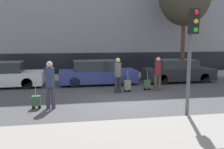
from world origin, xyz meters
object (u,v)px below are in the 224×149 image
trolley_left (36,101)px  parked_car_2 (177,71)px  pedestrian_right (158,71)px  parked_car_0 (4,75)px  trolley_right (147,84)px  traffic_light (192,41)px  parked_bicycle (104,71)px  pedestrian_left (50,82)px  pedestrian_center (118,73)px  parked_car_1 (97,73)px  trolley_center (127,85)px

trolley_left → parked_car_2: bearing=30.8°
trolley_left → pedestrian_right: (5.83, 2.46, 0.68)m
parked_car_0 → trolley_left: 5.35m
trolley_right → trolley_left: bearing=-154.1°
pedestrian_right → traffic_light: size_ratio=0.48×
parked_bicycle → parked_car_0: bearing=-160.2°
trolley_left → trolley_right: (5.29, 2.57, 0.02)m
pedestrian_left → trolley_left: size_ratio=1.75×
parked_car_2 → trolley_left: bearing=-149.2°
parked_bicycle → pedestrian_right: bearing=-64.5°
pedestrian_left → parked_car_0: bearing=126.9°
trolley_left → pedestrian_center: (3.65, 2.19, 0.69)m
trolley_right → parked_bicycle: (-1.61, 4.41, 0.16)m
parked_bicycle → parked_car_1: bearing=-108.4°
parked_car_0 → pedestrian_left: (2.82, -4.90, 0.39)m
parked_car_0 → trolley_right: size_ratio=3.85×
parked_bicycle → trolley_center: bearing=-83.8°
parked_car_1 → trolley_right: size_ratio=4.13×
pedestrian_left → trolley_right: 5.47m
parked_car_0 → trolley_right: parked_car_0 is taller
trolley_right → trolley_center: bearing=-169.2°
parked_car_2 → pedestrian_left: size_ratio=2.35×
traffic_light → parked_bicycle: 9.42m
trolley_right → traffic_light: (-0.06, -4.64, 2.26)m
parked_car_1 → pedestrian_center: (0.71, -2.58, 0.34)m
parked_car_0 → parked_car_1: (5.21, -0.07, 0.00)m
parked_car_2 → trolley_left: 9.31m
trolley_left → parked_car_1: bearing=58.3°
parked_car_0 → trolley_right: (7.56, -2.27, -0.33)m
parked_car_1 → trolley_left: 5.62m
pedestrian_left → parked_bicycle: 7.72m
trolley_right → parked_car_1: bearing=136.8°
pedestrian_right → parked_bicycle: 5.02m
parked_bicycle → parked_car_2: bearing=-27.1°
trolley_left → trolley_center: trolley_center is taller
trolley_left → traffic_light: size_ratio=0.29×
trolley_center → parked_bicycle: (-0.50, 4.62, 0.14)m
parked_bicycle → trolley_right: bearing=-69.9°
pedestrian_right → traffic_light: bearing=-86.6°
pedestrian_left → pedestrian_right: pedestrian_left is taller
pedestrian_left → trolley_center: (3.63, 2.42, -0.69)m
trolley_left → trolley_center: size_ratio=0.92×
trolley_left → parked_bicycle: (3.68, 6.97, 0.18)m
parked_car_0 → trolley_left: parked_car_0 is taller
pedestrian_left → trolley_center: pedestrian_left is taller
trolley_center → parked_car_1: bearing=117.1°
parked_car_0 → pedestrian_left: pedestrian_left is taller
parked_car_2 → pedestrian_left: pedestrian_left is taller
pedestrian_left → parked_bicycle: size_ratio=1.03×
parked_car_0 → pedestrian_center: bearing=-24.1°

